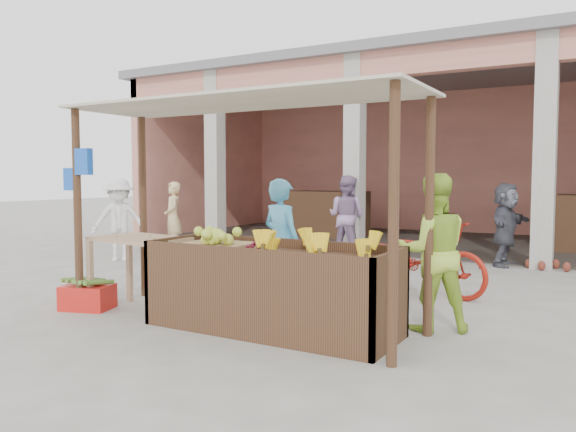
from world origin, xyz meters
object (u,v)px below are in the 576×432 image
Objects in this scene: fruit_stall at (271,292)px; vendor_blue at (282,239)px; side_table at (140,249)px; red_crate at (88,297)px; motorcycle at (422,256)px; vendor_green at (432,248)px.

fruit_stall is 1.57× the size of vendor_blue.
red_crate is (-0.61, -0.26, -0.59)m from side_table.
motorcycle reaches higher than side_table.
side_table is at bearing 4.77° from red_crate.
vendor_blue is at bearing -34.34° from vendor_green.
side_table reaches higher than red_crate.
vendor_green is (3.81, 1.13, 0.70)m from red_crate.
red_crate is at bearing -14.66° from vendor_green.
vendor_blue is 1.85m from vendor_green.
vendor_green is at bearing -1.72° from red_crate.
red_crate is at bearing -149.76° from side_table.
red_crate is at bearing 145.19° from motorcycle.
motorcycle is (-0.61, 1.71, -0.34)m from vendor_green.
vendor_green reaches higher than fruit_stall.
side_table is 0.59× the size of motorcycle.
fruit_stall is 2.24× the size of side_table.
vendor_blue is 0.85× the size of motorcycle.
side_table is at bearing 148.47° from motorcycle.
vendor_green is 0.87× the size of motorcycle.
vendor_blue reaches higher than side_table.
red_crate is 0.33× the size of vendor_green.
vendor_blue is (1.36, 0.97, 0.10)m from side_table.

